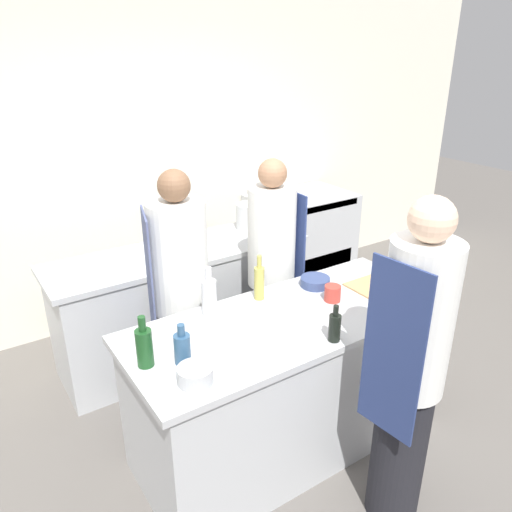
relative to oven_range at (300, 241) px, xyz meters
The scene contains 18 objects.
ground_plane 2.32m from the oven_range, 130.03° to the right, with size 16.00×16.00×0.00m, color #605B56.
wall_back 1.77m from the oven_range, 165.12° to the left, with size 8.00×0.06×2.80m.
prep_counter 2.27m from the oven_range, 130.03° to the right, with size 1.90×0.78×0.90m.
pass_counter 1.63m from the oven_range, 162.30° to the right, with size 1.98×0.61×0.90m.
oven_range is the anchor object (origin of this frame).
chef_at_prep_near 2.80m from the oven_range, 117.84° to the right, with size 0.35×0.33×1.76m.
chef_at_stove 1.60m from the oven_range, 136.10° to the right, with size 0.35×0.33×1.64m.
chef_at_pass_far 2.16m from the oven_range, 149.32° to the right, with size 0.41×0.40×1.67m.
bottle_olive_oil 2.15m from the oven_range, 135.49° to the right, with size 0.06×0.06×0.28m.
bottle_vinegar 2.55m from the oven_range, 124.59° to the right, with size 0.06×0.06×0.20m.
bottle_wine 2.85m from the oven_range, 140.16° to the right, with size 0.08×0.08×0.21m.
bottle_cooking_oil 2.39m from the oven_range, 141.38° to the right, with size 0.09×0.09×0.29m.
bottle_sauce 2.93m from the oven_range, 143.36° to the right, with size 0.08×0.08×0.27m.
bowl_mixing_large 2.97m from the oven_range, 137.87° to the right, with size 0.17×0.17×0.08m.
bowl_prep_small 1.92m from the oven_range, 125.84° to the right, with size 0.19×0.19×0.06m.
cup 2.12m from the oven_range, 123.35° to the right, with size 0.10×0.10×0.10m.
cutting_board 1.93m from the oven_range, 113.61° to the right, with size 0.38×0.24×0.01m.
stockpot 1.09m from the oven_range, 155.60° to the right, with size 0.22×0.22×0.21m.
Camera 1 is at (-1.51, -1.93, 2.33)m, focal length 35.00 mm.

